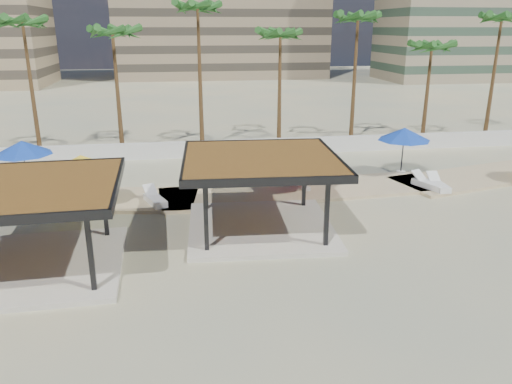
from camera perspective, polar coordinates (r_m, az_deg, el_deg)
The scene contains 19 objects.
ground at distance 21.96m, azimuth 4.57°, elevation -5.91°, with size 200.00×200.00×0.00m, color #CCB987.
promenade at distance 29.35m, azimuth 4.90°, elevation 0.54°, with size 44.45×7.97×0.24m.
boundary_wall at distance 36.74m, azimuth -1.22°, elevation 5.11°, with size 56.00×0.30×1.20m, color silver.
pavilion_central at distance 22.73m, azimuth 0.54°, elevation 0.67°, with size 7.35×7.35×3.52m.
pavilion_west at distance 20.78m, azimuth -24.49°, elevation -2.84°, with size 7.05×7.05×3.48m.
umbrella_b at distance 26.49m, azimuth -19.34°, elevation 3.19°, with size 3.12×3.12×2.75m.
umbrella_c at distance 27.86m, azimuth 5.88°, elevation 5.17°, with size 3.83×3.83×2.93m.
umbrella_d at distance 32.45m, azimuth 16.58°, elevation 6.34°, with size 3.79×3.79×2.91m.
umbrella_f at distance 30.55m, azimuth -25.14°, elevation 4.58°, with size 3.33×3.33×2.87m.
lounger_a at distance 26.74m, azimuth -11.47°, elevation -0.86°, with size 1.37×2.18×0.79m.
lounger_b at distance 30.45m, azimuth 20.09°, elevation 0.73°, with size 0.79×2.08×0.77m.
lounger_c at distance 30.50m, azimuth 19.04°, elevation 0.88°, with size 1.41×2.23×0.80m.
palm_b at distance 39.46m, azimuth -25.07°, elevation 16.63°, with size 3.00×3.00×10.17m.
palm_c at distance 37.77m, azimuth -16.04°, elevation 16.66°, with size 3.00×3.00×9.52m.
palm_d at distance 38.39m, azimuth -6.67°, elevation 19.56°, with size 3.00×3.00×11.19m.
palm_e at distance 38.65m, azimuth 2.80°, elevation 17.07°, with size 3.00×3.00×9.33m.
palm_f at distance 40.49m, azimuth 11.55°, elevation 18.37°, with size 3.00×3.00×10.51m.
palm_g at distance 42.59m, azimuth 19.43°, elevation 15.04°, with size 3.00×3.00×8.40m.
palm_h at distance 46.16m, azimuth 26.22°, elevation 16.92°, with size 3.00×3.00×10.54m.
Camera 1 is at (-4.86, -19.44, 8.98)m, focal length 35.00 mm.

